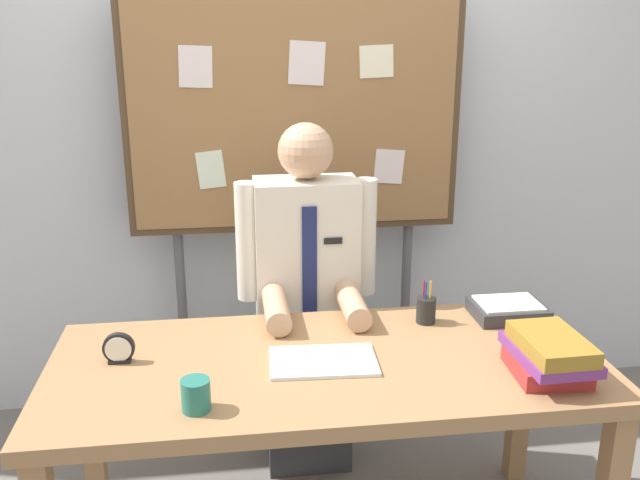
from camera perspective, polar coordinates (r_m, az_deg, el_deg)
back_wall at (r=3.20m, az=-2.45°, el=9.58°), size 6.40×0.08×2.70m
desk at (r=2.29m, az=0.60°, el=-11.84°), size 1.78×0.78×0.75m
person at (r=2.79m, az=-1.10°, el=-6.06°), size 0.55×0.56×1.44m
bulletin_board at (r=2.99m, az=-2.09°, el=9.85°), size 1.45×0.09×1.93m
book_stack at (r=2.23m, az=18.48°, el=-9.03°), size 0.22×0.30×0.14m
open_notebook at (r=2.22m, az=0.27°, el=-10.02°), size 0.35×0.23×0.01m
desk_clock at (r=2.30m, az=-16.35°, el=-8.70°), size 0.10×0.04×0.10m
coffee_mug at (r=1.99m, az=-10.26°, el=-12.53°), size 0.08×0.08×0.09m
pen_holder at (r=2.52m, az=8.78°, el=-5.73°), size 0.07×0.07×0.16m
paper_tray at (r=2.64m, az=15.33°, el=-5.58°), size 0.26×0.20×0.06m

